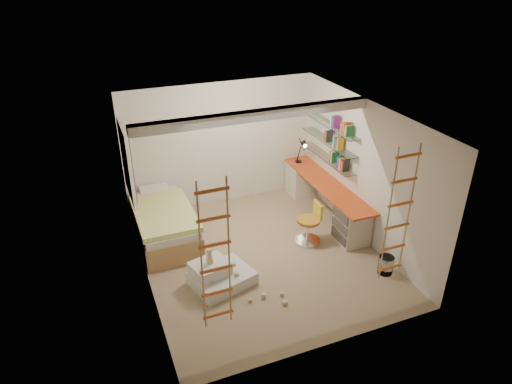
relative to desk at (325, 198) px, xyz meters
name	(u,v)px	position (x,y,z in m)	size (l,w,h in m)	color
floor	(262,256)	(-1.72, -0.86, -0.40)	(4.50, 4.50, 0.00)	tan
ceiling_beam	(256,115)	(-1.72, -0.56, 2.12)	(4.00, 0.18, 0.16)	white
window_frame	(127,162)	(-3.69, 0.64, 1.15)	(0.06, 1.15, 1.35)	white
window_blind	(129,161)	(-3.65, 0.64, 1.15)	(0.02, 1.00, 1.20)	#4C2D1E
rope_ladder_left	(215,257)	(-3.07, -2.61, 1.11)	(0.41, 0.04, 2.13)	#D35724
rope_ladder_right	(398,215)	(-0.37, -2.61, 1.11)	(0.41, 0.04, 2.13)	orange
waste_bin	(386,265)	(0.03, -2.06, -0.25)	(0.25, 0.25, 0.32)	white
desk	(325,198)	(0.00, 0.00, 0.00)	(0.56, 2.80, 0.75)	#D44A19
shelves	(329,142)	(0.15, 0.27, 1.10)	(0.25, 1.80, 0.71)	white
bed	(164,223)	(-3.20, 0.36, -0.07)	(1.02, 2.00, 0.69)	#AD7F51
task_lamp	(303,148)	(-0.05, 0.96, 0.73)	(0.14, 0.36, 0.57)	black
swivel_chair	(309,228)	(-0.74, -0.76, -0.11)	(0.52, 0.52, 0.81)	#B07A22
play_platform	(219,275)	(-2.66, -1.30, -0.24)	(1.10, 0.95, 0.42)	silver
toy_blocks	(238,277)	(-2.43, -1.58, -0.13)	(1.09, 1.02, 0.69)	#CCB284
books	(329,136)	(0.15, 0.27, 1.21)	(0.14, 0.70, 0.92)	#262626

